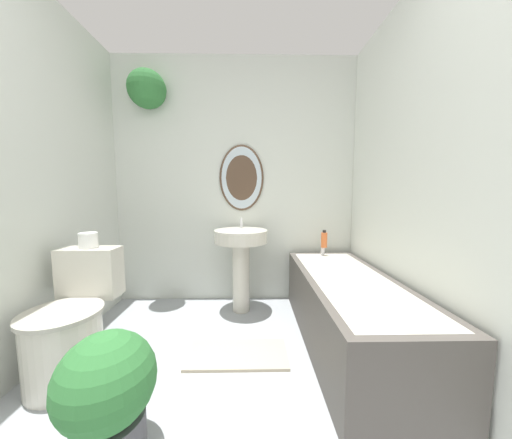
{
  "coord_description": "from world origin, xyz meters",
  "views": [
    {
      "loc": [
        0.16,
        -0.2,
        1.08
      ],
      "look_at": [
        0.19,
        1.47,
        0.91
      ],
      "focal_mm": 18.0,
      "sensor_mm": 36.0,
      "label": 1
    }
  ],
  "objects_px": {
    "pedestal_sink": "(241,252)",
    "potted_plant": "(108,391)",
    "shampoo_bottle": "(324,240)",
    "toilet_paper_roll": "(88,240)",
    "toilet": "(71,328)",
    "bathtub": "(348,309)"
  },
  "relations": [
    {
      "from": "pedestal_sink",
      "to": "shampoo_bottle",
      "type": "xyz_separation_m",
      "value": [
        0.79,
        0.11,
        0.09
      ]
    },
    {
      "from": "pedestal_sink",
      "to": "bathtub",
      "type": "distance_m",
      "value": 1.0
    },
    {
      "from": "shampoo_bottle",
      "to": "toilet_paper_roll",
      "type": "height_order",
      "value": "toilet_paper_roll"
    },
    {
      "from": "shampoo_bottle",
      "to": "potted_plant",
      "type": "distance_m",
      "value": 1.96
    },
    {
      "from": "shampoo_bottle",
      "to": "potted_plant",
      "type": "bearing_deg",
      "value": -131.5
    },
    {
      "from": "shampoo_bottle",
      "to": "toilet_paper_roll",
      "type": "xyz_separation_m",
      "value": [
        -1.76,
        -0.74,
        0.13
      ]
    },
    {
      "from": "bathtub",
      "to": "toilet_paper_roll",
      "type": "relative_size",
      "value": 14.2
    },
    {
      "from": "toilet",
      "to": "pedestal_sink",
      "type": "height_order",
      "value": "pedestal_sink"
    },
    {
      "from": "shampoo_bottle",
      "to": "potted_plant",
      "type": "xyz_separation_m",
      "value": [
        -1.28,
        -1.44,
        -0.36
      ]
    },
    {
      "from": "toilet",
      "to": "bathtub",
      "type": "height_order",
      "value": "toilet"
    },
    {
      "from": "pedestal_sink",
      "to": "potted_plant",
      "type": "bearing_deg",
      "value": -110.01
    },
    {
      "from": "bathtub",
      "to": "potted_plant",
      "type": "xyz_separation_m",
      "value": [
        -1.27,
        -0.78,
        0.03
      ]
    },
    {
      "from": "potted_plant",
      "to": "toilet_paper_roll",
      "type": "relative_size",
      "value": 4.8
    },
    {
      "from": "pedestal_sink",
      "to": "potted_plant",
      "type": "distance_m",
      "value": 1.44
    },
    {
      "from": "shampoo_bottle",
      "to": "bathtub",
      "type": "bearing_deg",
      "value": -90.59
    },
    {
      "from": "potted_plant",
      "to": "toilet_paper_roll",
      "type": "xyz_separation_m",
      "value": [
        -0.48,
        0.7,
        0.49
      ]
    },
    {
      "from": "toilet",
      "to": "toilet_paper_roll",
      "type": "relative_size",
      "value": 6.62
    },
    {
      "from": "toilet_paper_roll",
      "to": "shampoo_bottle",
      "type": "bearing_deg",
      "value": 22.84
    },
    {
      "from": "pedestal_sink",
      "to": "potted_plant",
      "type": "height_order",
      "value": "pedestal_sink"
    },
    {
      "from": "toilet",
      "to": "toilet_paper_roll",
      "type": "height_order",
      "value": "toilet_paper_roll"
    },
    {
      "from": "shampoo_bottle",
      "to": "toilet_paper_roll",
      "type": "distance_m",
      "value": 1.91
    },
    {
      "from": "shampoo_bottle",
      "to": "toilet",
      "type": "bearing_deg",
      "value": -151.58
    }
  ]
}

